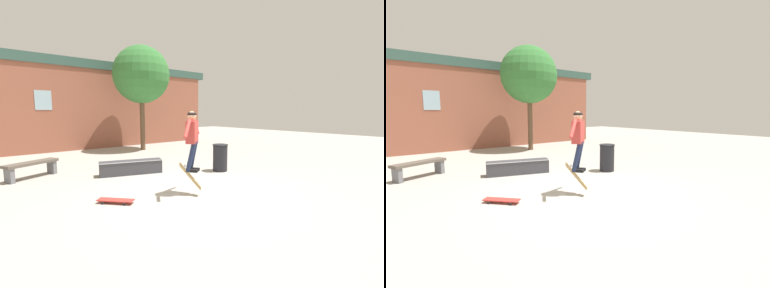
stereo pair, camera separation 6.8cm
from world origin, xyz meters
The scene contains 9 objects.
ground_plane centered at (0.00, 0.00, 0.00)m, with size 40.00×40.00×0.00m, color #A39E93.
building_backdrop centered at (-0.03, 9.29, 2.40)m, with size 16.57×0.52×5.80m.
tree_right centered at (2.43, 7.11, 3.77)m, with size 2.83×2.83×5.21m.
park_bench centered at (-2.88, 4.15, 0.35)m, with size 1.53×0.97×0.49m.
skate_ledge centered at (-0.39, 2.73, 0.22)m, with size 1.95×0.97×0.44m.
trash_bin centered at (2.10, 1.26, 0.47)m, with size 0.52×0.52×0.90m.
skater centered at (-0.15, -0.01, 1.41)m, with size 0.98×0.71×1.42m.
skateboard_flipping centered at (-0.17, 0.04, 0.43)m, with size 0.29×0.74×0.63m.
skateboard_resting centered at (-1.83, 0.55, 0.07)m, with size 0.70×0.74×0.08m.
Camera 2 is at (-3.89, -4.67, 1.97)m, focal length 24.00 mm.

